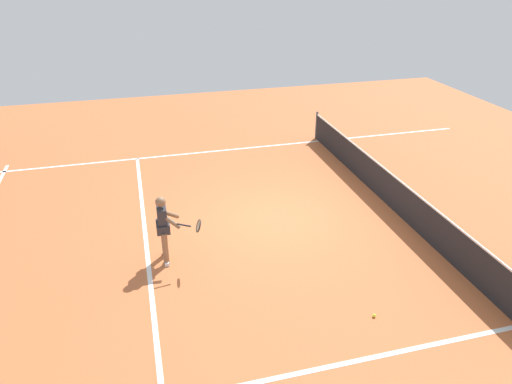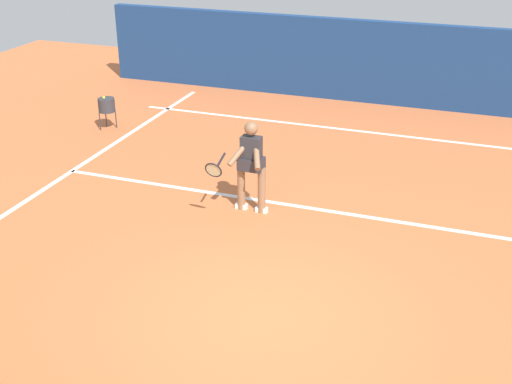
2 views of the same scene
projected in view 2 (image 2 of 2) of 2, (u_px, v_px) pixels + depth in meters
ground_plane at (262, 314)px, 8.42m from camera, size 25.07×25.07×0.00m
court_back_wall at (390, 64)px, 15.97m from camera, size 14.79×0.24×1.99m
baseline_marking at (370, 132)px, 14.51m from camera, size 10.79×0.10×0.01m
service_line_marking at (324, 210)px, 11.08m from camera, size 9.79×0.10×0.01m
tennis_player at (250, 164)px, 10.71m from camera, size 0.78×0.92×1.55m
ball_hopper at (106, 105)px, 14.49m from camera, size 0.36×0.36×0.74m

